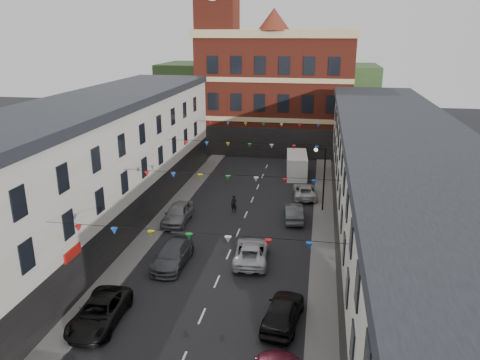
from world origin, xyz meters
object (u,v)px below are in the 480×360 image
Objects in this scene: car_right_d at (283,312)px; white_van at (297,165)px; pedestrian at (234,204)px; street_lamp at (322,171)px; car_left_c at (99,312)px; car_left_e at (178,214)px; car_left_d at (173,255)px; car_right_f at (305,191)px; car_right_e at (294,212)px; moving_car at (251,252)px.

car_right_d is 0.81× the size of white_van.
pedestrian is (-4.97, -12.42, -0.46)m from white_van.
street_lamp reaches higher than car_right_d.
car_left_e is (0.00, 14.88, 0.11)m from car_left_c.
car_left_d reaches higher than car_left_c.
white_van reaches higher than pedestrian.
car_right_f is (8.63, 15.77, -0.08)m from car_left_d.
white_van is (7.40, 23.01, 0.53)m from car_left_d.
car_left_d is 3.15× the size of pedestrian.
car_left_e is 10.08m from car_right_e.
car_right_f is (-1.52, 3.58, -3.24)m from street_lamp.
white_van is at bearing -86.17° from car_right_f.
car_right_d is at bearing 107.47° from moving_car.
car_left_e reaches higher than car_left_c.
car_left_d reaches higher than moving_car.
car_left_d reaches higher than car_right_f.
car_left_c reaches higher than moving_car.
car_right_d reaches higher than car_right_f.
street_lamp reaches higher than moving_car.
car_left_d is 1.07× the size of car_right_f.
car_right_e is (7.91, 9.68, -0.03)m from car_left_d.
car_right_f is (10.53, 8.36, -0.16)m from car_left_e.
pedestrian is (4.33, 3.19, -0.01)m from car_left_e.
white_van is at bearing 72.99° from car_left_d.
car_left_e is at bearing 87.64° from car_left_c.
car_left_d is 10.87m from pedestrian.
pedestrian is (-7.72, -1.59, -3.09)m from street_lamp.
car_left_d is at bearing -27.26° from car_right_d.
car_right_e is 6.13m from car_right_f.
white_van is at bearing 58.97° from car_left_e.
car_right_e reaches higher than car_right_f.
white_van is at bearing -99.58° from moving_car.
street_lamp is at bearing 56.13° from car_left_c.
car_right_e is 0.91× the size of car_right_f.
car_left_e is at bearing -44.75° from car_right_d.
moving_car is (7.30, -5.91, -0.11)m from car_left_e.
car_right_e is at bearing 12.81° from car_left_e.
car_left_e is 0.94× the size of moving_car.
car_right_e is at bearing 57.86° from car_left_c.
white_van reaches higher than moving_car.
street_lamp is 1.18× the size of car_left_d.
car_left_e is (-12.05, -4.78, -3.08)m from street_lamp.
car_right_f is at bearing 113.01° from street_lamp.
car_left_d is at bearing 55.50° from car_right_f.
pedestrian is at bearing 34.06° from car_right_f.
car_left_d is 1.00× the size of moving_car.
street_lamp is 11.47m from white_van.
car_left_e is 0.84× the size of white_van.
car_right_f is 14.63m from moving_car.
street_lamp is at bearing 107.20° from car_right_f.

